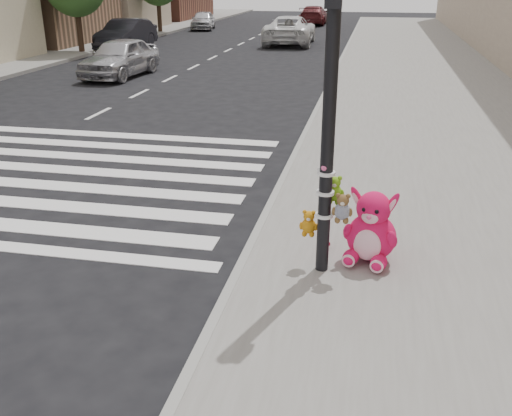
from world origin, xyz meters
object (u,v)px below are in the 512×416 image
(signal_pole, at_px, (329,142))
(car_dark_far, at_px, (126,34))
(red_teddy, at_px, (326,242))
(car_silver_far, at_px, (120,57))
(pink_bunny, at_px, (371,232))
(car_white_near, at_px, (290,30))

(signal_pole, bearing_deg, car_dark_far, 118.90)
(red_teddy, xyz_separation_m, car_silver_far, (-9.10, 13.69, 0.49))
(signal_pole, distance_m, car_dark_far, 25.71)
(pink_bunny, xyz_separation_m, car_dark_far, (-12.99, 22.13, 0.21))
(signal_pole, distance_m, car_silver_far, 16.98)
(pink_bunny, height_order, car_dark_far, car_dark_far)
(car_silver_far, distance_m, car_white_near, 13.19)
(red_teddy, relative_size, car_white_near, 0.04)
(red_teddy, height_order, car_white_near, car_white_near)
(signal_pole, bearing_deg, pink_bunny, 31.63)
(signal_pole, relative_size, red_teddy, 20.23)
(car_white_near, bearing_deg, red_teddy, 97.34)
(signal_pole, xyz_separation_m, car_silver_far, (-9.11, 14.28, -1.10))
(signal_pole, bearing_deg, car_silver_far, 122.55)
(pink_bunny, xyz_separation_m, car_white_near, (-4.95, 26.23, 0.22))
(car_dark_far, bearing_deg, car_silver_far, -66.67)
(signal_pole, bearing_deg, car_white_near, 99.33)
(car_dark_far, height_order, car_white_near, car_white_near)
(car_dark_far, bearing_deg, red_teddy, -59.06)
(pink_bunny, bearing_deg, car_silver_far, 137.81)
(car_silver_far, bearing_deg, car_white_near, 72.50)
(red_teddy, xyz_separation_m, car_dark_far, (-12.40, 21.90, 0.53))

